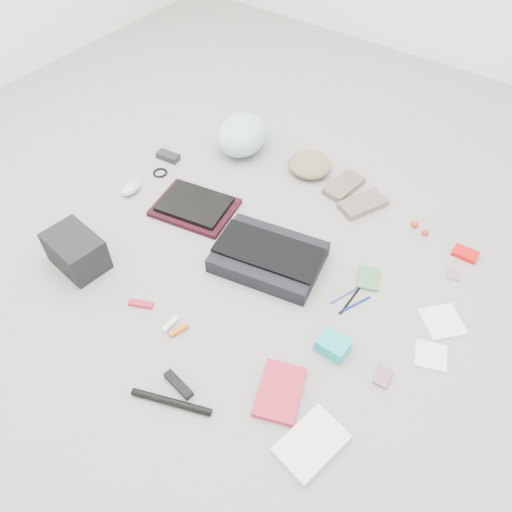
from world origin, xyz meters
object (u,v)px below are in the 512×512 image
Objects in this scene: laptop at (194,204)px; bike_helmet at (242,135)px; camera_bag at (76,251)px; messenger_bag at (269,257)px; accordion_wallet at (333,345)px; book_red at (280,392)px.

laptop is 0.99× the size of bike_helmet.
laptop is at bearing -93.08° from bike_helmet.
camera_bag reaches higher than laptop.
messenger_bag reaches higher than accordion_wallet.
accordion_wallet is at bearing -36.95° from messenger_bag.
bike_helmet reaches higher than laptop.
book_red is (0.80, -0.50, -0.02)m from laptop.
accordion_wallet is at bearing -27.75° from laptop.
book_red is at bearing -43.19° from laptop.
camera_bag reaches higher than messenger_bag.
bike_helmet is 1.30× the size of camera_bag.
book_red is (0.96, 0.01, -0.06)m from camera_bag.
laptop reaches higher than book_red.
laptop is 0.94m from book_red.
accordion_wallet is (0.94, -0.73, -0.06)m from bike_helmet.
messenger_bag is 1.83× the size of camera_bag.
bike_helmet is 1.43× the size of book_red.
bike_helmet is at bearing 123.43° from messenger_bag.
camera_bag is at bearing 159.84° from book_red.
camera_bag is 2.15× the size of accordion_wallet.
messenger_bag is at bearing 43.28° from camera_bag.
messenger_bag is 1.42× the size of laptop.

